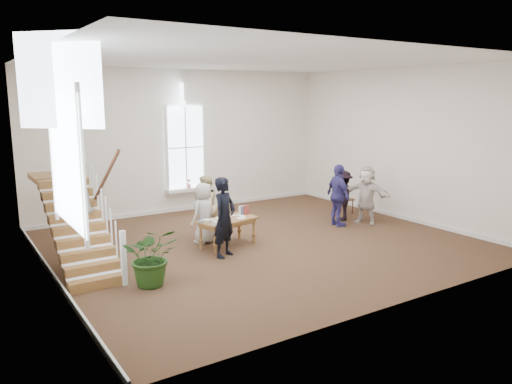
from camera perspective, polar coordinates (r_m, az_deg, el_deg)
ground at (r=12.72m, az=0.68°, el=-5.82°), size 10.00×10.00×0.00m
room_shell at (r=16.36m, az=-7.81°, el=-0.71°), size 10.49×10.00×10.00m
staircase at (r=11.35m, az=-20.13°, el=-0.10°), size 1.10×4.10×2.92m
library_table at (r=12.28m, az=-3.32°, el=-3.49°), size 1.60×1.04×0.76m
police_officer at (r=11.45m, az=-3.62°, el=-2.90°), size 0.81×0.71×1.86m
elderly_woman at (r=12.61m, az=-5.99°, el=-2.40°), size 0.88×0.74×1.54m
person_yellow at (r=13.16m, az=-5.81°, el=-1.61°), size 1.01×0.98×1.64m
woman_cluster_a at (r=14.33m, az=9.38°, el=-0.39°), size 0.61×1.10×1.78m
woman_cluster_b at (r=15.08m, az=9.91°, el=-0.38°), size 1.02×1.12×1.51m
woman_cluster_c at (r=14.81m, az=12.48°, el=-0.32°), size 1.02×1.64×1.69m
floor_plant at (r=9.97m, az=-11.80°, el=-7.18°), size 1.33×1.25×1.19m
side_chair at (r=16.06m, az=9.96°, el=-0.43°), size 0.47×0.47×1.00m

